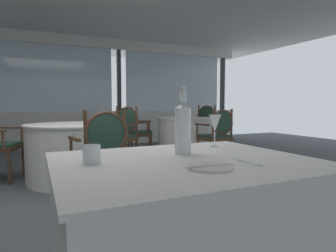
{
  "coord_description": "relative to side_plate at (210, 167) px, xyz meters",
  "views": [
    {
      "loc": [
        -0.37,
        -2.88,
        1.01
      ],
      "look_at": [
        0.2,
        -1.64,
        0.91
      ],
      "focal_mm": 30.72,
      "sensor_mm": 36.0,
      "label": 1
    }
  ],
  "objects": [
    {
      "name": "ground_plane",
      "position": [
        -0.25,
        1.93,
        -0.76
      ],
      "size": [
        15.15,
        15.15,
        0.0
      ],
      "primitive_type": "plane",
      "color": "#4C5156"
    },
    {
      "name": "window_wall_far",
      "position": [
        -0.25,
        6.3,
        0.3
      ],
      "size": [
        10.19,
        0.14,
        2.66
      ],
      "color": "silver",
      "rests_on": "ground_plane"
    },
    {
      "name": "foreground_table",
      "position": [
        -0.0,
        0.21,
        -0.38
      ],
      "size": [
        1.16,
        0.96,
        0.76
      ],
      "color": "white",
      "rests_on": "ground_plane"
    },
    {
      "name": "side_plate",
      "position": [
        0.0,
        0.0,
        0.0
      ],
      "size": [
        0.18,
        0.18,
        0.01
      ],
      "primitive_type": "cylinder",
      "color": "silver",
      "rests_on": "foreground_table"
    },
    {
      "name": "butter_knife",
      "position": [
        0.0,
        0.0,
        0.01
      ],
      "size": [
        0.21,
        0.04,
        0.0
      ],
      "primitive_type": "cube",
      "rotation": [
        0.0,
        0.0,
        -0.09
      ],
      "color": "silver",
      "rests_on": "foreground_table"
    },
    {
      "name": "dinner_fork",
      "position": [
        0.22,
        0.04,
        -0.0
      ],
      "size": [
        0.02,
        0.19,
        0.0
      ],
      "primitive_type": "cube",
      "rotation": [
        0.0,
        0.0,
        1.54
      ],
      "color": "silver",
      "rests_on": "foreground_table"
    },
    {
      "name": "water_bottle",
      "position": [
        0.06,
        0.35,
        0.14
      ],
      "size": [
        0.08,
        0.08,
        0.35
      ],
      "color": "white",
      "rests_on": "foreground_table"
    },
    {
      "name": "wine_glass",
      "position": [
        0.36,
        0.5,
        0.13
      ],
      "size": [
        0.08,
        0.08,
        0.19
      ],
      "color": "white",
      "rests_on": "foreground_table"
    },
    {
      "name": "water_tumbler",
      "position": [
        -0.41,
        0.31,
        0.03
      ],
      "size": [
        0.08,
        0.08,
        0.08
      ],
      "primitive_type": "cylinder",
      "color": "white",
      "rests_on": "foreground_table"
    },
    {
      "name": "background_table_0",
      "position": [
        2.08,
        4.06,
        -0.38
      ],
      "size": [
        1.12,
        1.12,
        0.76
      ],
      "color": "white",
      "rests_on": "ground_plane"
    },
    {
      "name": "dining_chair_0_0",
      "position": [
        2.89,
        4.64,
        -0.18
      ],
      "size": [
        0.64,
        0.66,
        1.01
      ],
      "rotation": [
        0.0,
        0.0,
        3.76
      ],
      "color": "brown",
      "rests_on": "ground_plane"
    },
    {
      "name": "dining_chair_0_1",
      "position": [
        1.18,
        4.48,
        -0.21
      ],
      "size": [
        0.61,
        0.64,
        0.97
      ],
      "rotation": [
        0.0,
        0.0,
        5.85
      ],
      "color": "brown",
      "rests_on": "ground_plane"
    },
    {
      "name": "dining_chair_0_2",
      "position": [
        2.17,
        3.08,
        -0.21
      ],
      "size": [
        0.57,
        0.51,
        0.94
      ],
      "rotation": [
        0.0,
        0.0,
        7.95
      ],
      "color": "brown",
      "rests_on": "ground_plane"
    },
    {
      "name": "background_table_2",
      "position": [
        -0.15,
        3.04,
        -0.38
      ],
      "size": [
        1.27,
        1.27,
        0.76
      ],
      "color": "white",
      "rests_on": "ground_plane"
    },
    {
      "name": "dining_chair_2_0",
      "position": [
        -0.01,
        1.99,
        -0.21
      ],
      "size": [
        0.58,
        0.52,
        0.96
      ],
      "rotation": [
        0.0,
        0.0,
        7.99
      ],
      "color": "brown",
      "rests_on": "ground_plane"
    },
    {
      "name": "dining_chair_2_1",
      "position": [
        0.69,
        3.69,
        -0.18
      ],
      "size": [
        0.65,
        0.66,
        0.99
      ],
      "rotation": [
        0.0,
        0.0,
        10.08
      ],
      "color": "brown",
      "rests_on": "ground_plane"
    }
  ]
}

